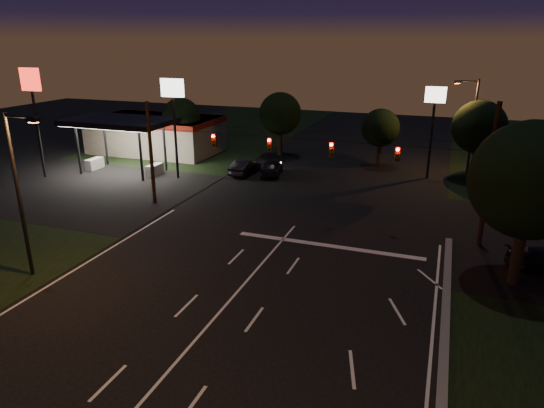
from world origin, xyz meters
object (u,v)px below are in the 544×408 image
at_px(tree_right_near, 531,181).
at_px(car_oncoming_a, 272,167).
at_px(car_oncoming_b, 245,167).
at_px(utility_pole_right, 479,244).

height_order(tree_right_near, car_oncoming_a, tree_right_near).
xyz_separation_m(tree_right_near, car_oncoming_b, (-22.14, 15.36, -4.95)).
bearing_deg(utility_pole_right, car_oncoming_b, 152.95).
bearing_deg(car_oncoming_b, tree_right_near, 147.66).
relative_size(car_oncoming_a, car_oncoming_b, 1.00).
xyz_separation_m(utility_pole_right, tree_right_near, (1.53, -4.83, 5.68)).
relative_size(utility_pole_right, car_oncoming_a, 2.05).
relative_size(utility_pole_right, car_oncoming_b, 2.05).
xyz_separation_m(tree_right_near, car_oncoming_a, (-19.64, 15.94, -4.93)).
height_order(car_oncoming_a, car_oncoming_b, car_oncoming_a).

